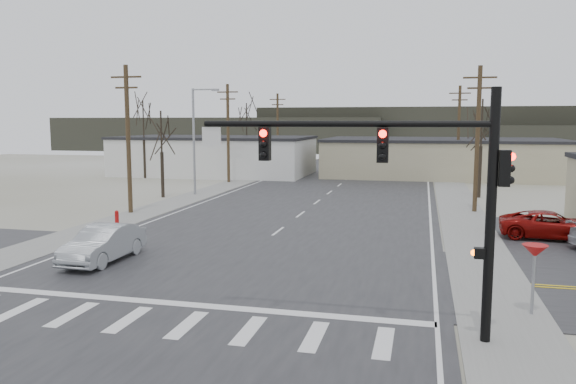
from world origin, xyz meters
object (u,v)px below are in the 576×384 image
Objects in this scene: traffic_signal_mast at (421,178)px; car_far_a at (415,164)px; car_parked_red at (551,225)px; car_far_b at (366,160)px; sedan_crossing at (103,244)px; fire_hydrant at (117,217)px.

car_far_a is (-1.00, 57.69, -3.90)m from traffic_signal_mast.
traffic_signal_mast reaches higher than car_parked_red.
traffic_signal_mast is at bearing -65.81° from car_far_b.
sedan_crossing is at bearing 70.17° from car_far_a.
car_far_b is (10.09, 50.27, 0.35)m from fire_hydrant.
sedan_crossing is 0.93× the size of car_parked_red.
car_parked_red is (20.54, 10.00, -0.09)m from sedan_crossing.
car_parked_red is at bearing -56.02° from car_far_b.
car_parked_red is (14.79, -48.75, -0.04)m from car_far_b.
traffic_signal_mast is at bearing 160.91° from car_parked_red.
fire_hydrant is 0.17× the size of car_far_a.
traffic_signal_mast is at bearing -22.15° from sedan_crossing.
fire_hydrant is at bearing -84.24° from car_far_b.
sedan_crossing is at bearing 120.22° from car_parked_red.
car_far_a is at bearing 76.63° from sedan_crossing.
sedan_crossing is (4.34, -8.49, 0.39)m from fire_hydrant.
car_far_b is at bearing -50.14° from car_far_a.
traffic_signal_mast reaches higher than sedan_crossing.
traffic_signal_mast is at bearing -38.13° from fire_hydrant.
traffic_signal_mast is 1.84× the size of sedan_crossing.
car_far_b is (5.76, 58.75, -0.05)m from sedan_crossing.
car_far_b is at bearing 21.13° from car_parked_red.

